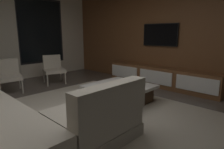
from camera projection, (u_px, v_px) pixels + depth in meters
floor at (77, 120)px, 3.19m from camera, size 9.20×9.20×0.00m
media_wall at (171, 35)px, 5.07m from camera, size 0.12×7.80×2.70m
area_rug at (97, 115)px, 3.37m from camera, size 3.20×3.80×0.01m
sectional_couch at (18, 123)px, 2.45m from camera, size 1.98×2.50×0.82m
coffee_table at (119, 93)px, 3.97m from camera, size 1.16×1.16×0.36m
book_stack_on_coffee_table at (111, 84)px, 3.91m from camera, size 0.26×0.22×0.05m
accent_chair_near_window at (53, 68)px, 5.52m from camera, size 0.68×0.70×0.78m
accent_chair_by_curtain at (9, 74)px, 4.65m from camera, size 0.66×0.68×0.78m
media_console at (161, 77)px, 5.13m from camera, size 0.46×3.10×0.52m
mounted_tv at (160, 35)px, 5.16m from camera, size 0.05×1.01×0.59m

